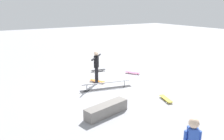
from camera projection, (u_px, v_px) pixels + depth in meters
name	position (u px, v px, depth m)	size (l,w,h in m)	color
ground_plane	(113.00, 86.00, 10.65)	(60.00, 60.00, 0.00)	#9E9EA3
grind_rail	(106.00, 86.00, 10.32)	(2.39, 0.76, 0.31)	black
skate_ledge	(106.00, 109.00, 7.83)	(1.66, 0.43, 0.39)	gray
skater_main	(96.00, 65.00, 10.79)	(0.97, 0.96, 1.60)	black
skateboard_main	(97.00, 81.00, 11.18)	(0.57, 0.80, 0.09)	orange
loose_skateboard_black	(98.00, 70.00, 13.08)	(0.82, 0.37, 0.09)	black
loose_skateboard_pink	(133.00, 72.00, 12.62)	(0.61, 0.77, 0.09)	#E05993
loose_skateboard_yellow	(166.00, 99.00, 9.07)	(0.42, 0.82, 0.09)	yellow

